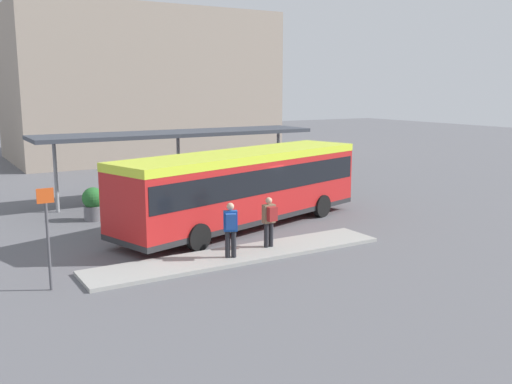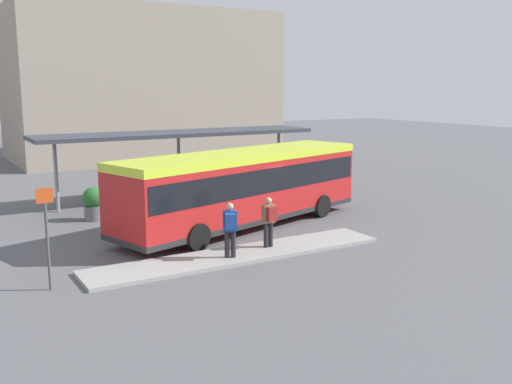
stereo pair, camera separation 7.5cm
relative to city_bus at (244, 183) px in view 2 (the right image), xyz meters
The scene contains 12 objects.
ground_plane 1.74m from the city_bus, 163.51° to the right, with size 120.00×120.00×0.00m, color #5B5B60.
curb_island 4.42m from the city_bus, 121.49° to the right, with size 10.17×1.80×0.12m.
city_bus is the anchor object (origin of this frame).
pedestrian_waiting 3.56m from the city_bus, 105.54° to the right, with size 0.41×0.43×1.70m.
pedestrian_companion 4.65m from the city_bus, 124.79° to the right, with size 0.52×0.56×1.76m.
bicycle_white 9.09m from the city_bus, 28.68° to the left, with size 0.48×1.75×0.76m.
bicycle_red 9.56m from the city_bus, 31.81° to the left, with size 0.48×1.55×0.67m.
station_shelter 6.68m from the city_bus, 89.54° to the left, with size 13.60×2.98×3.32m.
potted_planter_near_shelter 6.66m from the city_bus, 34.11° to the left, with size 0.88×0.88×1.29m.
potted_planter_far_side 6.41m from the city_bus, 139.22° to the left, with size 0.89×0.89×1.38m.
platform_sign 8.79m from the city_bus, 156.07° to the right, with size 0.44×0.08×2.80m.
station_building 25.58m from the city_bus, 79.27° to the left, with size 19.46×11.37×11.16m.
Camera 2 is at (-10.73, -19.07, 5.39)m, focal length 40.00 mm.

